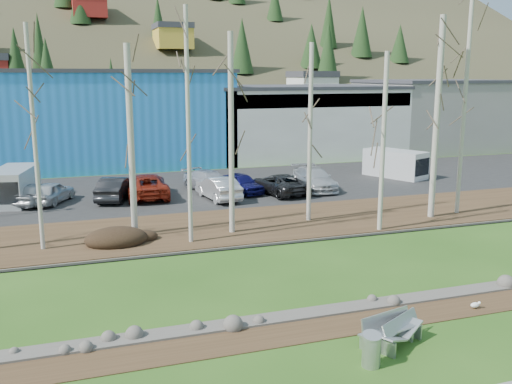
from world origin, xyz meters
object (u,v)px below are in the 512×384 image
object	(u,v)px
car_5	(218,188)
van_grey	(13,186)
litter_bin	(371,351)
car_7	(314,179)
bench_damaged	(400,332)
car_4	(241,183)
seagull	(475,305)
car_2	(147,186)
car_3	(210,181)
bench_intact	(387,329)
van_white	(397,164)
car_8	(36,193)
car_6	(279,184)
car_0	(51,192)

from	to	relation	value
car_5	van_grey	xyz separation A→B (m)	(-12.15, 2.90, 0.33)
litter_bin	car_7	xyz separation A→B (m)	(8.41, 22.42, 0.44)
bench_damaged	car_4	distance (m)	22.08
seagull	car_2	size ratio (longest dim) A/B	0.07
car_3	bench_intact	bearing A→B (deg)	-114.22
bench_damaged	van_white	size ratio (longest dim) A/B	0.38
car_4	car_8	bearing A→B (deg)	161.50
car_4	car_6	xyz separation A→B (m)	(2.30, -1.06, 0.00)
litter_bin	car_0	world-z (taller)	car_0
car_3	car_4	distance (m)	2.27
litter_bin	car_5	size ratio (longest dim) A/B	0.20
bench_intact	van_grey	bearing A→B (deg)	102.89
car_7	van_white	size ratio (longest dim) A/B	1.00
car_6	car_2	bearing A→B (deg)	-22.01
car_7	car_2	bearing A→B (deg)	178.97
litter_bin	seagull	world-z (taller)	litter_bin
car_0	car_4	size ratio (longest dim) A/B	1.02
car_2	car_4	world-z (taller)	car_2
bench_damaged	car_0	world-z (taller)	car_0
litter_bin	car_8	size ratio (longest dim) A/B	0.22
seagull	car_7	world-z (taller)	car_7
bench_intact	car_3	size ratio (longest dim) A/B	0.42
seagull	van_grey	distance (m)	27.34
car_8	van_grey	size ratio (longest dim) A/B	0.77
van_white	van_grey	distance (m)	27.16
car_7	car_8	xyz separation A→B (m)	(-17.88, 1.24, -0.07)
bench_intact	car_3	world-z (taller)	car_3
bench_intact	litter_bin	distance (m)	1.48
bench_intact	car_3	distance (m)	23.21
car_0	car_8	world-z (taller)	same
car_0	van_white	world-z (taller)	van_white
car_0	car_5	bearing A→B (deg)	-167.20
bench_intact	car_6	world-z (taller)	car_6
litter_bin	car_7	size ratio (longest dim) A/B	0.17
car_5	car_4	bearing A→B (deg)	-151.92
car_6	van_white	size ratio (longest dim) A/B	0.94
bench_damaged	car_8	bearing A→B (deg)	86.86
bench_damaged	van_grey	size ratio (longest dim) A/B	0.37
seagull	car_8	distance (m)	26.02
car_5	car_8	bearing A→B (deg)	-18.77
van_white	van_grey	size ratio (longest dim) A/B	0.99
van_grey	car_6	bearing A→B (deg)	2.95
van_white	van_grey	world-z (taller)	van_grey
car_6	car_8	distance (m)	15.23
car_5	car_8	xyz separation A→B (m)	(-10.86, 2.21, -0.05)
car_2	car_8	world-z (taller)	car_2
bench_damaged	seagull	xyz separation A→B (m)	(3.91, 1.46, -0.26)
litter_bin	car_3	xyz separation A→B (m)	(1.54, 24.21, 0.37)
litter_bin	car_8	distance (m)	25.49
car_7	van_white	xyz separation A→B (m)	(7.98, 2.26, 0.29)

